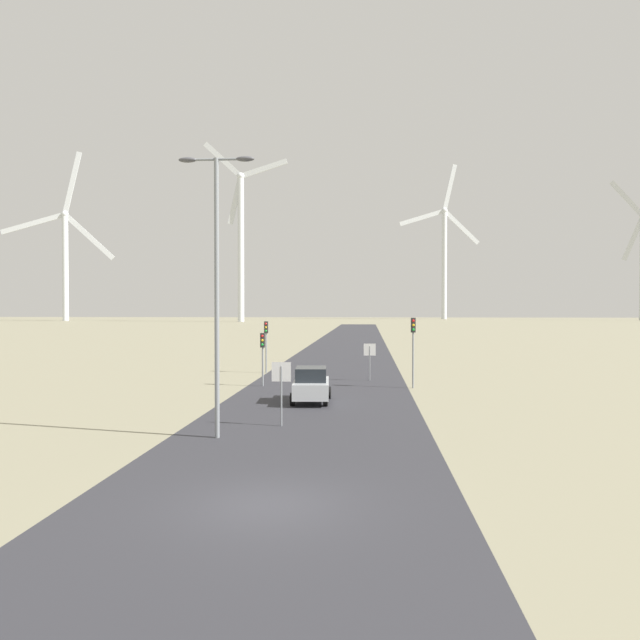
{
  "coord_description": "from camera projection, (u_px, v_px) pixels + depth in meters",
  "views": [
    {
      "loc": [
        2.49,
        -15.34,
        4.92
      ],
      "look_at": [
        0.0,
        17.61,
        4.26
      ],
      "focal_mm": 35.0,
      "sensor_mm": 36.0,
      "label": 1
    }
  ],
  "objects": [
    {
      "name": "stop_sign_far",
      "position": [
        370.0,
        355.0,
        41.88
      ],
      "size": [
        0.81,
        0.07,
        2.5
      ],
      "color": "gray",
      "rests_on": "ground"
    },
    {
      "name": "traffic_light_post_mid_left",
      "position": [
        266.0,
        335.0,
        46.87
      ],
      "size": [
        0.28,
        0.34,
        3.89
      ],
      "color": "gray",
      "rests_on": "ground"
    },
    {
      "name": "traffic_light_post_near_left",
      "position": [
        263.0,
        347.0,
        38.89
      ],
      "size": [
        0.28,
        0.34,
        3.33
      ],
      "color": "gray",
      "rests_on": "ground"
    },
    {
      "name": "ground_plane",
      "position": [
        267.0,
        504.0,
        15.58
      ],
      "size": [
        600.0,
        600.0,
        0.0
      ],
      "primitive_type": "plane",
      "color": "gray"
    },
    {
      "name": "traffic_light_post_near_right",
      "position": [
        413.0,
        337.0,
        37.98
      ],
      "size": [
        0.28,
        0.34,
        4.3
      ],
      "color": "gray",
      "rests_on": "ground"
    },
    {
      "name": "car_approaching",
      "position": [
        311.0,
        385.0,
        32.33
      ],
      "size": [
        2.04,
        4.2,
        1.83
      ],
      "color": "#B7BCC1",
      "rests_on": "ground"
    },
    {
      "name": "road_surface",
      "position": [
        342.0,
        356.0,
        63.43
      ],
      "size": [
        10.0,
        240.0,
        0.01
      ],
      "color": "#2D2D33",
      "rests_on": "ground"
    },
    {
      "name": "wind_turbine_center",
      "position": [
        444.0,
        252.0,
        266.15
      ],
      "size": [
        34.61,
        6.04,
        66.17
      ],
      "color": "silver",
      "rests_on": "ground"
    },
    {
      "name": "streetlamp",
      "position": [
        217.0,
        264.0,
        23.4
      ],
      "size": [
        2.89,
        0.32,
        10.57
      ],
      "color": "gray",
      "rests_on": "ground"
    },
    {
      "name": "wind_turbine_left",
      "position": [
        241.0,
        235.0,
        216.04
      ],
      "size": [
        29.42,
        2.6,
        62.53
      ],
      "color": "silver",
      "rests_on": "ground"
    },
    {
      "name": "stop_sign_near",
      "position": [
        281.0,
        381.0,
        25.8
      ],
      "size": [
        0.81,
        0.07,
        2.66
      ],
      "color": "gray",
      "rests_on": "ground"
    },
    {
      "name": "wind_turbine_far_left",
      "position": [
        65.0,
        252.0,
        230.93
      ],
      "size": [
        40.37,
        7.52,
        62.79
      ],
      "color": "silver",
      "rests_on": "ground"
    }
  ]
}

